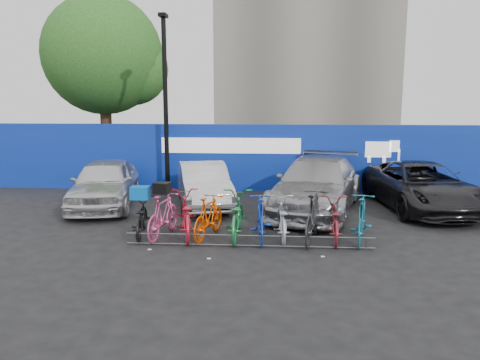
# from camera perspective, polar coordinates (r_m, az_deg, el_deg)

# --- Properties ---
(ground) EXTENTS (100.00, 100.00, 0.00)m
(ground) POSITION_cam_1_polar(r_m,az_deg,el_deg) (11.22, 1.25, -7.29)
(ground) COLOR black
(ground) RESTS_ON ground
(hoarding) EXTENTS (22.00, 0.18, 2.40)m
(hoarding) POSITION_cam_1_polar(r_m,az_deg,el_deg) (16.85, 2.29, 2.71)
(hoarding) COLOR navy
(hoarding) RESTS_ON ground
(tree) EXTENTS (5.40, 5.20, 7.80)m
(tree) POSITION_cam_1_polar(r_m,az_deg,el_deg) (22.07, -15.74, 14.12)
(tree) COLOR #382314
(tree) RESTS_ON ground
(lamppost) EXTENTS (0.25, 0.50, 6.11)m
(lamppost) POSITION_cam_1_polar(r_m,az_deg,el_deg) (16.53, -9.07, 9.64)
(lamppost) COLOR black
(lamppost) RESTS_ON ground
(bike_rack) EXTENTS (5.60, 0.03, 0.30)m
(bike_rack) POSITION_cam_1_polar(r_m,az_deg,el_deg) (10.60, 1.10, -7.41)
(bike_rack) COLOR #595B60
(bike_rack) RESTS_ON ground
(car_0) EXTENTS (2.46, 4.62, 1.49)m
(car_0) POSITION_cam_1_polar(r_m,az_deg,el_deg) (14.97, -16.14, -0.36)
(car_0) COLOR silver
(car_0) RESTS_ON ground
(car_1) EXTENTS (2.41, 4.25, 1.33)m
(car_1) POSITION_cam_1_polar(r_m,az_deg,el_deg) (14.64, -4.46, -0.56)
(car_1) COLOR #BDBCC1
(car_1) RESTS_ON ground
(car_2) EXTENTS (3.56, 5.83, 1.58)m
(car_2) POSITION_cam_1_polar(r_m,az_deg,el_deg) (14.11, 9.35, -0.54)
(car_2) COLOR #A0A0A5
(car_2) RESTS_ON ground
(car_3) EXTENTS (2.87, 5.29, 1.41)m
(car_3) POSITION_cam_1_polar(r_m,az_deg,el_deg) (15.13, 21.22, -0.71)
(car_3) COLOR black
(car_3) RESTS_ON ground
(bike_0) EXTENTS (0.88, 1.81, 0.91)m
(bike_0) POSITION_cam_1_polar(r_m,az_deg,el_deg) (11.70, -11.99, -4.47)
(bike_0) COLOR black
(bike_0) RESTS_ON ground
(bike_1) EXTENTS (0.81, 1.85, 1.08)m
(bike_1) POSITION_cam_1_polar(r_m,az_deg,el_deg) (11.45, -9.36, -4.27)
(bike_1) COLOR #D54680
(bike_1) RESTS_ON ground
(bike_2) EXTENTS (1.18, 2.17, 1.08)m
(bike_2) POSITION_cam_1_polar(r_m,az_deg,el_deg) (11.43, -6.72, -4.21)
(bike_2) COLOR red
(bike_2) RESTS_ON ground
(bike_3) EXTENTS (0.91, 1.80, 1.04)m
(bike_3) POSITION_cam_1_polar(r_m,az_deg,el_deg) (11.25, -3.85, -4.51)
(bike_3) COLOR #E94A01
(bike_3) RESTS_ON ground
(bike_4) EXTENTS (0.73, 2.07, 1.08)m
(bike_4) POSITION_cam_1_polar(r_m,az_deg,el_deg) (11.26, -0.46, -4.36)
(bike_4) COLOR #1C7738
(bike_4) RESTS_ON ground
(bike_5) EXTENTS (0.63, 1.81, 1.07)m
(bike_5) POSITION_cam_1_polar(r_m,az_deg,el_deg) (11.05, 2.50, -4.68)
(bike_5) COLOR #1A39A6
(bike_5) RESTS_ON ground
(bike_6) EXTENTS (0.72, 1.86, 0.96)m
(bike_6) POSITION_cam_1_polar(r_m,az_deg,el_deg) (11.26, 5.09, -4.72)
(bike_6) COLOR #A9ADB0
(bike_6) RESTS_ON ground
(bike_7) EXTENTS (1.03, 2.07, 1.20)m
(bike_7) POSITION_cam_1_polar(r_m,az_deg,el_deg) (11.06, 8.92, -4.44)
(bike_7) COLOR #252527
(bike_7) RESTS_ON ground
(bike_8) EXTENTS (0.77, 1.89, 0.97)m
(bike_8) POSITION_cam_1_polar(r_m,az_deg,el_deg) (11.31, 11.40, -4.78)
(bike_8) COLOR maroon
(bike_8) RESTS_ON ground
(bike_9) EXTENTS (0.94, 1.91, 1.11)m
(bike_9) POSITION_cam_1_polar(r_m,az_deg,el_deg) (11.28, 14.61, -4.61)
(bike_9) COLOR #145B71
(bike_9) RESTS_ON ground
(cargo_crate) EXTENTS (0.45, 0.35, 0.31)m
(cargo_crate) POSITION_cam_1_polar(r_m,az_deg,el_deg) (11.57, -12.10, -1.53)
(cargo_crate) COLOR #0556B6
(cargo_crate) RESTS_ON bike_0
(cargo_topcase) EXTENTS (0.43, 0.40, 0.27)m
(cargo_topcase) POSITION_cam_1_polar(r_m,az_deg,el_deg) (11.31, -9.45, -0.97)
(cargo_topcase) COLOR black
(cargo_topcase) RESTS_ON bike_1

